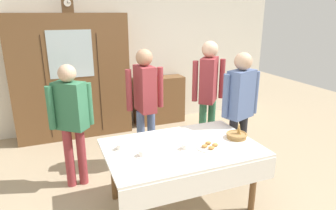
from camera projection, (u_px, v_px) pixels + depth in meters
ground_plane at (174, 194)px, 3.61m from camera, size 12.00×12.00×0.00m
back_wall at (119, 55)px, 5.54m from camera, size 6.40×0.10×2.70m
dining_table at (183, 156)px, 3.21m from camera, size 1.64×1.07×0.73m
wall_cabinet at (72, 77)px, 5.05m from camera, size 1.91×0.46×2.10m
mantel_clock at (67, 5)px, 4.71m from camera, size 0.18×0.11×0.24m
bookshelf_low at (159, 100)px, 5.84m from camera, size 0.97×0.35×0.91m
book_stack at (159, 76)px, 5.70m from camera, size 0.12×0.20×0.06m
tea_cup_near_right at (142, 154)px, 2.98m from camera, size 0.13×0.13×0.06m
tea_cup_mid_right at (185, 147)px, 3.13m from camera, size 0.13×0.13×0.06m
tea_cup_back_edge at (120, 147)px, 3.12m from camera, size 0.13×0.13×0.06m
bread_basket at (237, 135)px, 3.41m from camera, size 0.24×0.24×0.16m
pastry_plate at (210, 147)px, 3.17m from camera, size 0.28×0.28×0.05m
spoon_front_edge at (152, 165)px, 2.80m from camera, size 0.12×0.02×0.01m
spoon_far_left at (165, 159)px, 2.92m from camera, size 0.12×0.02×0.01m
person_beside_shelf at (208, 88)px, 4.31m from camera, size 0.52×0.40×1.73m
person_behind_table_right at (145, 97)px, 4.01m from camera, size 0.52×0.37×1.66m
person_by_cabinet at (71, 115)px, 3.55m from camera, size 0.52×0.38×1.55m
person_behind_table_left at (240, 103)px, 3.79m from camera, size 0.52×0.31×1.65m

